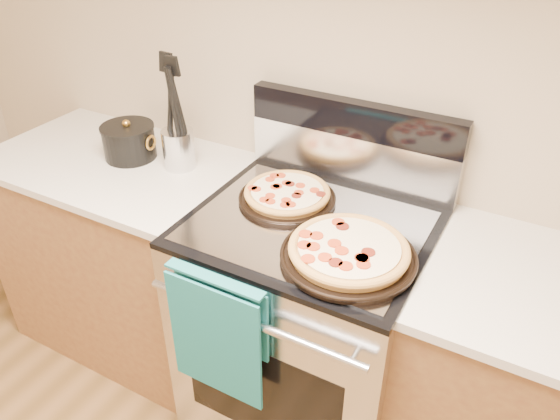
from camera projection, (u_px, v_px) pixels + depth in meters
The scene contains 15 objects.
wall_back at pixel (363, 60), 1.77m from camera, with size 4.00×4.00×0.00m, color tan.
range_body at pixel (308, 328), 2.00m from camera, with size 0.76×0.68×0.90m, color #B7B7BC.
oven_window at pixel (261, 394), 1.75m from camera, with size 0.56×0.01×0.40m, color black.
cooktop at pixel (312, 225), 1.75m from camera, with size 0.76×0.68×0.02m, color black.
backsplash_lower at pixel (351, 158), 1.92m from camera, with size 0.76×0.06×0.18m, color silver.
backsplash_upper at pixel (354, 118), 1.84m from camera, with size 0.76×0.06×0.12m, color black.
oven_handle at pixel (252, 323), 1.53m from camera, with size 0.03×0.03×0.70m, color silver.
dish_towel at pixel (218, 333), 1.63m from camera, with size 0.32×0.05×0.42m, color #16646F, non-canonical shape.
foil_sheet at pixel (308, 226), 1.72m from camera, with size 0.70×0.55×0.01m, color gray.
cabinet_left at pixel (131, 255), 2.38m from camera, with size 1.00×0.62×0.88m, color brown.
countertop_left at pixel (113, 163), 2.14m from camera, with size 1.02×0.64×0.03m, color beige.
pepperoni_pizza_back at pixel (287, 195), 1.83m from camera, with size 0.32×0.32×0.04m, color #A97433, non-canonical shape.
pepperoni_pizza_front at pixel (349, 252), 1.56m from camera, with size 0.39×0.39×0.05m, color #A97433, non-canonical shape.
utensil_crock at pixel (179, 149), 2.04m from camera, with size 0.12×0.12×0.15m, color silver.
saucepan at pixel (129, 143), 2.12m from camera, with size 0.20×0.20×0.12m, color black.
Camera 1 is at (0.61, 0.34, 1.89)m, focal length 35.00 mm.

